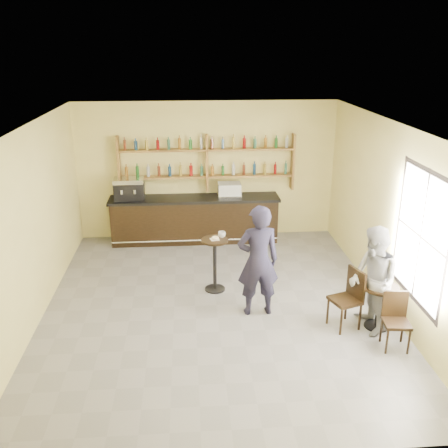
{
  "coord_description": "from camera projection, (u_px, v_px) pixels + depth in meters",
  "views": [
    {
      "loc": [
        -0.46,
        -7.87,
        4.43
      ],
      "look_at": [
        0.2,
        0.8,
        1.25
      ],
      "focal_mm": 40.0,
      "sensor_mm": 36.0,
      "label": 1
    }
  ],
  "objects": [
    {
      "name": "pedestal_table",
      "position": [
        215.0,
        265.0,
        9.31
      ],
      "size": [
        0.53,
        0.53,
        1.03
      ],
      "primitive_type": null,
      "rotation": [
        0.0,
        0.0,
        0.07
      ],
      "color": "black",
      "rests_on": "floor"
    },
    {
      "name": "wall_left",
      "position": [
        33.0,
        226.0,
        8.16
      ],
      "size": [
        0.0,
        7.0,
        7.0
      ],
      "primitive_type": "plane",
      "rotation": [
        1.57,
        0.0,
        1.57
      ],
      "color": "#F3E58A",
      "rests_on": "floor"
    },
    {
      "name": "wall_back",
      "position": [
        207.0,
        171.0,
        11.65
      ],
      "size": [
        7.0,
        0.0,
        7.0
      ],
      "primitive_type": "plane",
      "rotation": [
        1.57,
        0.0,
        0.0
      ],
      "color": "#F3E58A",
      "rests_on": "floor"
    },
    {
      "name": "cup_cafe",
      "position": [
        384.0,
        283.0,
        7.98
      ],
      "size": [
        0.14,
        0.14,
        0.1
      ],
      "primitive_type": "imported",
      "rotation": [
        0.0,
        0.0,
        -0.36
      ],
      "color": "white",
      "rests_on": "cafe_table"
    },
    {
      "name": "man_main",
      "position": [
        258.0,
        261.0,
        8.35
      ],
      "size": [
        0.74,
        0.51,
        1.96
      ],
      "primitive_type": "imported",
      "rotation": [
        0.0,
        0.0,
        3.21
      ],
      "color": "black",
      "rests_on": "floor"
    },
    {
      "name": "espresso_machine",
      "position": [
        129.0,
        189.0,
        11.3
      ],
      "size": [
        0.69,
        0.46,
        0.48
      ],
      "primitive_type": null,
      "rotation": [
        0.0,
        0.0,
        0.03
      ],
      "color": "black",
      "rests_on": "bar_counter"
    },
    {
      "name": "shelf_unit",
      "position": [
        207.0,
        163.0,
        11.46
      ],
      "size": [
        4.0,
        0.26,
        1.4
      ],
      "primitive_type": null,
      "color": "brown",
      "rests_on": "wall_back"
    },
    {
      "name": "chair_west",
      "position": [
        345.0,
        300.0,
        8.08
      ],
      "size": [
        0.55,
        0.55,
        1.0
      ],
      "primitive_type": null,
      "rotation": [
        0.0,
        0.0,
        -1.23
      ],
      "color": "black",
      "rests_on": "floor"
    },
    {
      "name": "cafe_table",
      "position": [
        378.0,
        307.0,
        8.12
      ],
      "size": [
        0.63,
        0.63,
        0.75
      ],
      "primitive_type": null,
      "rotation": [
        0.0,
        0.0,
        -0.06
      ],
      "color": "black",
      "rests_on": "floor"
    },
    {
      "name": "napkin",
      "position": [
        215.0,
        239.0,
        9.13
      ],
      "size": [
        0.18,
        0.18,
        0.0
      ],
      "primitive_type": "cube",
      "rotation": [
        0.0,
        0.0,
        0.21
      ],
      "color": "white",
      "rests_on": "pedestal_table"
    },
    {
      "name": "ceiling",
      "position": [
        215.0,
        125.0,
        7.82
      ],
      "size": [
        7.0,
        7.0,
        0.0
      ],
      "primitive_type": "plane",
      "rotation": [
        3.14,
        0.0,
        0.0
      ],
      "color": "white",
      "rests_on": "wall_back"
    },
    {
      "name": "bar_counter",
      "position": [
        195.0,
        219.0,
        11.67
      ],
      "size": [
        3.91,
        0.76,
        1.06
      ],
      "primitive_type": null,
      "color": "black",
      "rests_on": "floor"
    },
    {
      "name": "chair_south",
      "position": [
        397.0,
        322.0,
        7.54
      ],
      "size": [
        0.42,
        0.42,
        0.89
      ],
      "primitive_type": null,
      "rotation": [
        0.0,
        0.0,
        -0.11
      ],
      "color": "black",
      "rests_on": "floor"
    },
    {
      "name": "cup_pedestal",
      "position": [
        222.0,
        234.0,
        9.22
      ],
      "size": [
        0.18,
        0.18,
        0.11
      ],
      "primitive_type": "imported",
      "rotation": [
        0.0,
        0.0,
        0.38
      ],
      "color": "white",
      "rests_on": "pedestal_table"
    },
    {
      "name": "window_frame",
      "position": [
        420.0,
        237.0,
        7.43
      ],
      "size": [
        0.04,
        1.7,
        2.1
      ],
      "primitive_type": null,
      "color": "black",
      "rests_on": "wall_right"
    },
    {
      "name": "wall_right",
      "position": [
        389.0,
        217.0,
        8.58
      ],
      "size": [
        0.0,
        7.0,
        7.0
      ],
      "primitive_type": "plane",
      "rotation": [
        1.57,
        0.0,
        -1.57
      ],
      "color": "#F3E58A",
      "rests_on": "floor"
    },
    {
      "name": "wall_front",
      "position": [
        236.0,
        337.0,
        5.1
      ],
      "size": [
        7.0,
        0.0,
        7.0
      ],
      "primitive_type": "plane",
      "rotation": [
        -1.57,
        0.0,
        0.0
      ],
      "color": "#F3E58A",
      "rests_on": "floor"
    },
    {
      "name": "window_pane",
      "position": [
        421.0,
        237.0,
        7.43
      ],
      "size": [
        0.0,
        2.0,
        2.0
      ],
      "primitive_type": "plane",
      "rotation": [
        1.57,
        0.0,
        -1.57
      ],
      "color": "white",
      "rests_on": "wall_right"
    },
    {
      "name": "floor",
      "position": [
        216.0,
        305.0,
        8.92
      ],
      "size": [
        7.0,
        7.0,
        0.0
      ],
      "primitive_type": "plane",
      "color": "slate",
      "rests_on": "ground"
    },
    {
      "name": "liquor_bottles",
      "position": [
        207.0,
        156.0,
        11.4
      ],
      "size": [
        3.68,
        0.1,
        1.0
      ],
      "primitive_type": null,
      "color": "#8C5919",
      "rests_on": "shelf_unit"
    },
    {
      "name": "patron_second",
      "position": [
        373.0,
        281.0,
        7.86
      ],
      "size": [
        0.71,
        0.89,
        1.77
      ],
      "primitive_type": "imported",
      "rotation": [
        0.0,
        0.0,
        -1.53
      ],
      "color": "gray",
      "rests_on": "floor"
    },
    {
      "name": "donut",
      "position": [
        215.0,
        238.0,
        9.11
      ],
      "size": [
        0.14,
        0.14,
        0.05
      ],
      "primitive_type": "torus",
      "rotation": [
        0.0,
        0.0,
        0.01
      ],
      "color": "#E3B353",
      "rests_on": "napkin"
    },
    {
      "name": "pastry_case",
      "position": [
        229.0,
        190.0,
        11.49
      ],
      "size": [
        0.59,
        0.5,
        0.32
      ],
      "primitive_type": null,
      "rotation": [
        0.0,
        0.0,
        -0.14
      ],
      "color": "silver",
      "rests_on": "bar_counter"
    }
  ]
}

